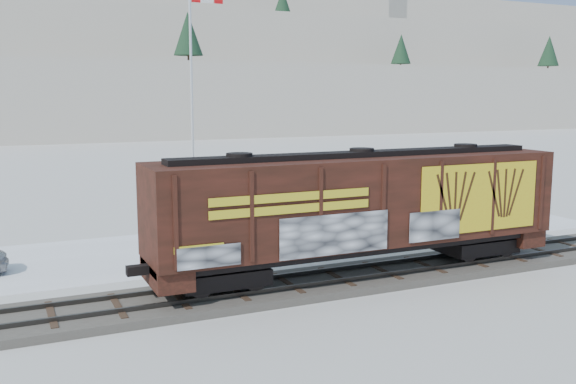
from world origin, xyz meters
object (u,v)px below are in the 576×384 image
hopper_railcar (361,205)px  flagpole (194,133)px  car_dark (336,226)px  car_white (265,225)px

hopper_railcar → flagpole: (-2.35, 13.70, 2.00)m
car_dark → car_white: bearing=80.1°
flagpole → hopper_railcar: bearing=-80.3°
hopper_railcar → car_white: hopper_railcar is taller
car_white → car_dark: size_ratio=0.89×
car_white → flagpole: bearing=28.5°
car_white → hopper_railcar: bearing=-159.7°
hopper_railcar → car_dark: (2.25, 6.02, -2.13)m
flagpole → car_white: bearing=-75.8°
flagpole → car_white: (1.57, -6.20, -4.12)m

